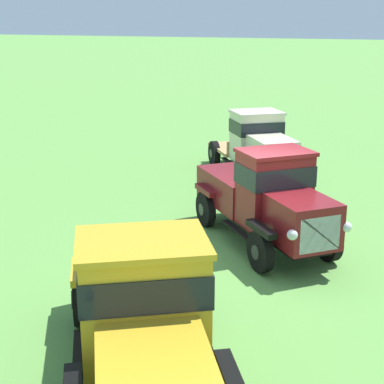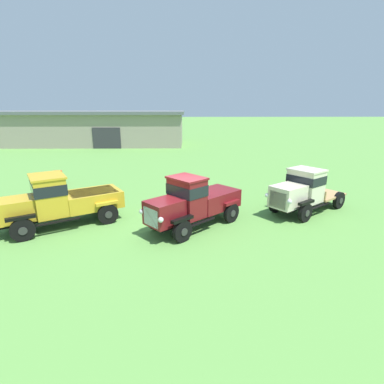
{
  "view_description": "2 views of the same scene",
  "coord_description": "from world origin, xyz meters",
  "px_view_note": "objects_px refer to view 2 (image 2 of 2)",
  "views": [
    {
      "loc": [
        -11.22,
        -2.97,
        4.82
      ],
      "look_at": [
        0.57,
        1.72,
        1.0
      ],
      "focal_mm": 55.0,
      "sensor_mm": 36.0,
      "label": 1
    },
    {
      "loc": [
        0.35,
        -11.57,
        4.87
      ],
      "look_at": [
        0.57,
        1.72,
        1.0
      ],
      "focal_mm": 28.0,
      "sensor_mm": 36.0,
      "label": 2
    }
  ],
  "objects_px": {
    "farm_shed": "(85,128)",
    "vintage_truck_foreground_near": "(58,200)",
    "vintage_truck_second_in_line": "(193,202)",
    "oil_drum_beside_row": "(58,178)",
    "vintage_truck_midrow_center": "(302,191)"
  },
  "relations": [
    {
      "from": "vintage_truck_second_in_line",
      "to": "oil_drum_beside_row",
      "type": "bearing_deg",
      "value": 140.48
    },
    {
      "from": "vintage_truck_foreground_near",
      "to": "oil_drum_beside_row",
      "type": "height_order",
      "value": "vintage_truck_foreground_near"
    },
    {
      "from": "farm_shed",
      "to": "vintage_truck_foreground_near",
      "type": "relative_size",
      "value": 4.9
    },
    {
      "from": "vintage_truck_foreground_near",
      "to": "vintage_truck_midrow_center",
      "type": "distance_m",
      "value": 10.7
    },
    {
      "from": "vintage_truck_second_in_line",
      "to": "farm_shed",
      "type": "bearing_deg",
      "value": 115.82
    },
    {
      "from": "vintage_truck_foreground_near",
      "to": "vintage_truck_midrow_center",
      "type": "xyz_separation_m",
      "value": [
        10.62,
        1.35,
        -0.02
      ]
    },
    {
      "from": "farm_shed",
      "to": "vintage_truck_midrow_center",
      "type": "xyz_separation_m",
      "value": [
        18.23,
        -25.66,
        -1.02
      ]
    },
    {
      "from": "farm_shed",
      "to": "vintage_truck_foreground_near",
      "type": "xyz_separation_m",
      "value": [
        7.61,
        -27.01,
        -0.99
      ]
    },
    {
      "from": "farm_shed",
      "to": "vintage_truck_foreground_near",
      "type": "height_order",
      "value": "farm_shed"
    },
    {
      "from": "vintage_truck_foreground_near",
      "to": "vintage_truck_second_in_line",
      "type": "height_order",
      "value": "vintage_truck_foreground_near"
    },
    {
      "from": "oil_drum_beside_row",
      "to": "farm_shed",
      "type": "bearing_deg",
      "value": 103.13
    },
    {
      "from": "vintage_truck_second_in_line",
      "to": "vintage_truck_foreground_near",
      "type": "bearing_deg",
      "value": 177.77
    },
    {
      "from": "vintage_truck_midrow_center",
      "to": "oil_drum_beside_row",
      "type": "bearing_deg",
      "value": 158.19
    },
    {
      "from": "vintage_truck_foreground_near",
      "to": "vintage_truck_second_in_line",
      "type": "xyz_separation_m",
      "value": [
        5.56,
        -0.22,
        -0.03
      ]
    },
    {
      "from": "farm_shed",
      "to": "oil_drum_beside_row",
      "type": "relative_size",
      "value": 28.45
    }
  ]
}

